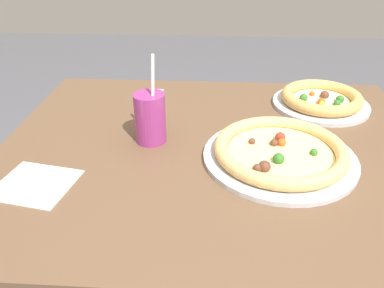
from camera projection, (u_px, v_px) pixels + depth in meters
dining_table at (216, 182)px, 1.05m from camera, size 1.12×0.91×0.75m
pizza_near at (280, 152)px, 0.92m from camera, size 0.37×0.37×0.04m
pizza_far at (321, 100)px, 1.19m from camera, size 0.29×0.29×0.05m
drink_cup_colored at (150, 118)px, 0.98m from camera, size 0.08×0.08×0.23m
paper_napkin at (35, 184)px, 0.84m from camera, size 0.18×0.17×0.00m
fork at (153, 100)px, 1.24m from camera, size 0.05×0.20×0.00m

